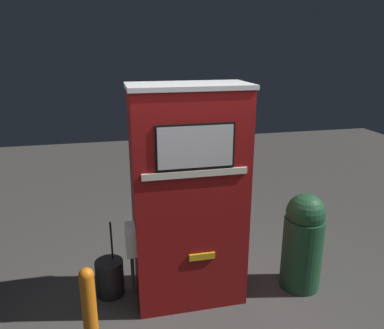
{
  "coord_description": "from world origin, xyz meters",
  "views": [
    {
      "loc": [
        -0.69,
        -2.91,
        2.43
      ],
      "look_at": [
        0.0,
        0.13,
        1.44
      ],
      "focal_mm": 35.0,
      "sensor_mm": 36.0,
      "label": 1
    }
  ],
  "objects": [
    {
      "name": "gas_pump",
      "position": [
        -0.0,
        0.26,
        1.07
      ],
      "size": [
        1.14,
        0.55,
        2.12
      ],
      "color": "maroon",
      "rests_on": "ground_plane"
    },
    {
      "name": "squeegee_bucket",
      "position": [
        -0.78,
        0.46,
        0.19
      ],
      "size": [
        0.28,
        0.28,
        0.83
      ],
      "color": "#262628",
      "rests_on": "ground_plane"
    },
    {
      "name": "ground_plane",
      "position": [
        0.0,
        0.0,
        0.0
      ],
      "size": [
        14.0,
        14.0,
        0.0
      ],
      "primitive_type": "plane",
      "color": "#423F3D"
    },
    {
      "name": "trash_bin",
      "position": [
        1.17,
        0.16,
        0.53
      ],
      "size": [
        0.41,
        0.41,
        1.03
      ],
      "color": "#1E4C2D",
      "rests_on": "ground_plane"
    },
    {
      "name": "safety_bollard",
      "position": [
        -0.94,
        -0.32,
        0.43
      ],
      "size": [
        0.12,
        0.12,
        0.81
      ],
      "color": "orange",
      "rests_on": "ground_plane"
    }
  ]
}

